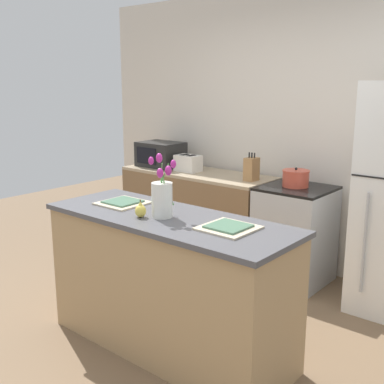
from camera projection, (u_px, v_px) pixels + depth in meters
name	position (u px, v px, depth m)	size (l,w,h in m)	color
ground_plane	(169.00, 346.00, 3.39)	(10.00, 10.00, 0.00)	brown
back_wall	(310.00, 132.00, 4.58)	(5.20, 0.08, 2.70)	silver
kitchen_island	(168.00, 283.00, 3.28)	(1.80, 0.66, 0.95)	tan
back_counter	(197.00, 213.00, 5.15)	(1.68, 0.60, 0.90)	brown
stove_range	(295.00, 235.00, 4.42)	(0.60, 0.61, 0.90)	#B2B5B7
flower_vase	(162.00, 196.00, 3.13)	(0.17, 0.17, 0.41)	silver
pear_figurine	(141.00, 210.00, 3.14)	(0.07, 0.07, 0.12)	#E5CC4C
plate_setting_left	(123.00, 203.00, 3.49)	(0.32, 0.32, 0.02)	beige
plate_setting_right	(228.00, 227.00, 2.90)	(0.32, 0.32, 0.02)	beige
toaster	(188.00, 163.00, 5.06)	(0.28, 0.18, 0.17)	silver
cooking_pot	(296.00, 178.00, 4.32)	(0.24, 0.24, 0.17)	#CC4C38
microwave	(161.00, 154.00, 5.34)	(0.48, 0.37, 0.27)	black
knife_block	(251.00, 169.00, 4.58)	(0.10, 0.14, 0.27)	#A37547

